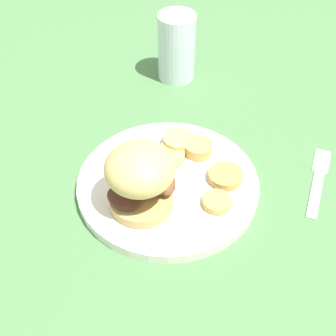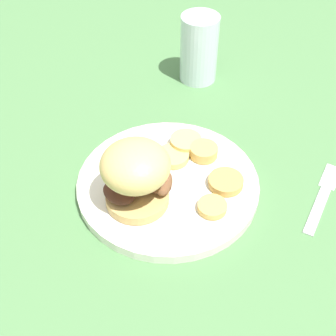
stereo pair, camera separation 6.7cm
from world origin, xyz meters
name	(u,v)px [view 1 (the left image)]	position (x,y,z in m)	size (l,w,h in m)	color
ground_plane	(168,188)	(0.00, 0.00, 0.00)	(4.00, 4.00, 0.00)	#4C7A47
dinner_plate	(168,183)	(0.00, 0.00, 0.01)	(0.27, 0.27, 0.02)	white
sandwich	(141,178)	(-0.04, -0.04, 0.07)	(0.11, 0.09, 0.10)	tan
potato_round_0	(168,156)	(0.01, 0.05, 0.02)	(0.05, 0.05, 0.01)	#DBB766
potato_round_1	(179,141)	(0.03, 0.07, 0.03)	(0.05, 0.05, 0.02)	#DBB766
potato_round_2	(225,176)	(0.08, -0.01, 0.02)	(0.05, 0.05, 0.01)	tan
potato_round_3	(198,148)	(0.06, 0.05, 0.03)	(0.04, 0.04, 0.02)	tan
potato_round_4	(217,202)	(0.06, -0.06, 0.02)	(0.04, 0.04, 0.01)	tan
potato_round_5	(140,157)	(-0.03, 0.05, 0.02)	(0.05, 0.05, 0.02)	#DBB766
fork	(318,180)	(0.23, -0.03, 0.00)	(0.10, 0.14, 0.00)	silver
drinking_glass	(176,47)	(0.07, 0.29, 0.06)	(0.07, 0.07, 0.13)	silver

